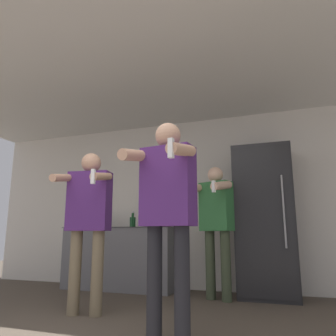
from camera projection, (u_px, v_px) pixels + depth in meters
The scene contains 10 objects.
wall_back at pixel (188, 202), 5.03m from camera, with size 7.00×0.06×2.55m.
ceiling_slab at pixel (147, 76), 3.77m from camera, with size 7.00×3.75×0.05m.
refrigerator at pixel (265, 220), 4.27m from camera, with size 0.74×0.67×1.93m.
counter at pixel (121, 258), 4.87m from camera, with size 1.71×0.63×0.89m.
bottle_green_wine at pixel (102, 222), 5.05m from camera, with size 0.09×0.09×0.23m.
bottle_short_whiskey at pixel (133, 221), 4.88m from camera, with size 0.09×0.09×0.24m.
bottle_dark_rum at pixel (93, 221), 5.11m from camera, with size 0.09×0.09×0.27m.
person_woman_foreground at pixel (167, 203), 2.58m from camera, with size 0.53×0.53×1.69m.
person_man_side at pixel (88, 214), 3.41m from camera, with size 0.55×0.58×1.65m.
person_spectator_back at pixel (216, 217), 4.15m from camera, with size 0.59×0.59×1.65m.
Camera 1 is at (1.39, -1.58, 0.78)m, focal length 35.00 mm.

